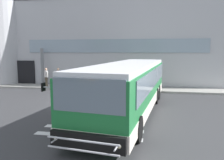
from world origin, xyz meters
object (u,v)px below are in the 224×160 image
at_px(passenger_near_column, 46,76).
at_px(bus_main_foreground, 129,88).
at_px(entry_support_column, 42,67).
at_px(passenger_by_doorway, 58,76).

bearing_deg(passenger_near_column, bus_main_foreground, -39.35).
height_order(entry_support_column, passenger_near_column, entry_support_column).
relative_size(entry_support_column, passenger_near_column, 2.05).
relative_size(bus_main_foreground, passenger_by_doorway, 7.19).
bearing_deg(bus_main_foreground, passenger_by_doorway, 136.01).
height_order(bus_main_foreground, passenger_by_doorway, bus_main_foreground).
bearing_deg(bus_main_foreground, entry_support_column, 139.76).
xyz_separation_m(entry_support_column, passenger_near_column, (0.80, -0.89, -0.79)).
relative_size(entry_support_column, bus_main_foreground, 0.29).
relative_size(entry_support_column, passenger_by_doorway, 2.05).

